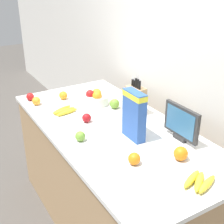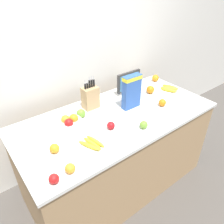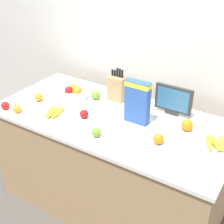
% 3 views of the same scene
% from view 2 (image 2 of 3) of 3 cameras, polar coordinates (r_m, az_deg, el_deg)
% --- Properties ---
extents(ground_plane, '(14.00, 14.00, 0.00)m').
position_cam_2_polar(ground_plane, '(2.61, 1.09, -17.51)').
color(ground_plane, '#514C47').
extents(wall_back, '(9.00, 0.06, 2.60)m').
position_cam_2_polar(wall_back, '(2.34, -9.05, 14.65)').
color(wall_back, silver).
rests_on(wall_back, ground_plane).
extents(counter, '(1.87, 0.89, 0.89)m').
position_cam_2_polar(counter, '(2.29, 1.21, -10.29)').
color(counter, tan).
rests_on(counter, ground_plane).
extents(knife_block, '(0.15, 0.11, 0.32)m').
position_cam_2_polar(knife_block, '(2.09, -5.67, 3.82)').
color(knife_block, tan).
rests_on(knife_block, counter).
extents(small_monitor, '(0.30, 0.03, 0.24)m').
position_cam_2_polar(small_monitor, '(2.36, 4.36, 7.86)').
color(small_monitor, '#2D2D2D').
rests_on(small_monitor, counter).
extents(cereal_box, '(0.19, 0.07, 0.33)m').
position_cam_2_polar(cereal_box, '(2.06, 5.13, 5.60)').
color(cereal_box, '#2D56A8').
rests_on(cereal_box, counter).
extents(fruit_bowl, '(0.24, 0.24, 0.13)m').
position_cam_2_polar(fruit_bowl, '(1.85, -11.24, -3.08)').
color(fruit_bowl, silver).
rests_on(fruit_bowl, counter).
extents(banana_bunch_left, '(0.18, 0.22, 0.04)m').
position_cam_2_polar(banana_bunch_left, '(2.54, 14.74, 6.00)').
color(banana_bunch_left, yellow).
rests_on(banana_bunch_left, counter).
extents(banana_bunch_right, '(0.15, 0.21, 0.03)m').
position_cam_2_polar(banana_bunch_right, '(1.68, -5.19, -8.17)').
color(banana_bunch_right, yellow).
rests_on(banana_bunch_right, counter).
extents(apple_rightmost, '(0.07, 0.07, 0.07)m').
position_cam_2_polar(apple_rightmost, '(1.82, -0.29, -3.57)').
color(apple_rightmost, '#A31419').
rests_on(apple_rightmost, counter).
extents(apple_by_knife_block, '(0.08, 0.08, 0.08)m').
position_cam_2_polar(apple_by_knife_block, '(1.99, -8.12, -0.36)').
color(apple_by_knife_block, '#6B9E33').
rests_on(apple_by_knife_block, counter).
extents(apple_rear, '(0.07, 0.07, 0.07)m').
position_cam_2_polar(apple_rear, '(1.85, 8.28, -3.33)').
color(apple_rear, '#6B9E33').
rests_on(apple_rear, counter).
extents(apple_leftmost, '(0.07, 0.07, 0.07)m').
position_cam_2_polar(apple_leftmost, '(1.46, -14.95, -16.52)').
color(apple_leftmost, red).
rests_on(apple_leftmost, counter).
extents(orange_front_right, '(0.07, 0.07, 0.07)m').
position_cam_2_polar(orange_front_right, '(1.66, -14.81, -9.19)').
color(orange_front_right, orange).
rests_on(orange_front_right, counter).
extents(orange_mid_left, '(0.09, 0.09, 0.09)m').
position_cam_2_polar(orange_mid_left, '(2.41, 9.98, 5.77)').
color(orange_mid_left, orange).
rests_on(orange_mid_left, counter).
extents(orange_front_left, '(0.07, 0.07, 0.07)m').
position_cam_2_polar(orange_front_left, '(1.49, -10.89, -14.27)').
color(orange_front_left, orange).
rests_on(orange_front_left, counter).
extents(orange_by_cereal, '(0.08, 0.08, 0.08)m').
position_cam_2_polar(orange_by_cereal, '(2.71, 11.26, 8.69)').
color(orange_by_cereal, orange).
rests_on(orange_by_cereal, counter).
extents(orange_mid_right, '(0.07, 0.07, 0.07)m').
position_cam_2_polar(orange_mid_right, '(2.19, 13.00, 2.39)').
color(orange_mid_right, orange).
rests_on(orange_mid_right, counter).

